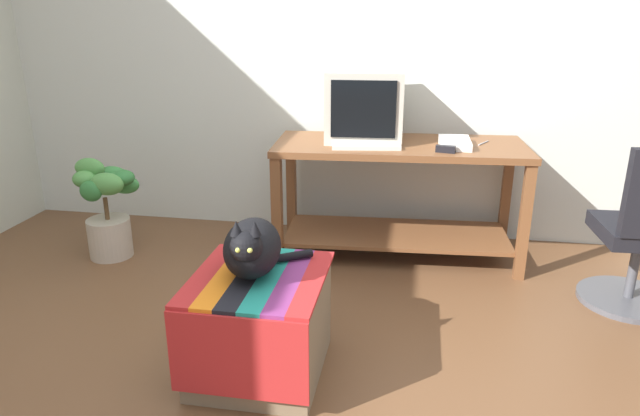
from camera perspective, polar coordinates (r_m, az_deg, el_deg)
name	(u,v)px	position (r m, az deg, el deg)	size (l,w,h in m)	color
ground_plane	(267,404)	(2.44, -5.25, -18.86)	(14.00, 14.00, 0.00)	brown
back_wall	(341,42)	(3.94, 2.15, 16.18)	(8.00, 0.10, 2.60)	silver
desk	(398,180)	(3.60, 7.81, 2.80)	(1.55, 0.72, 0.73)	brown
tv_monitor	(365,106)	(3.58, 4.46, 10.06)	(0.49, 0.45, 0.43)	#BCB7A8
keyboard	(366,146)	(3.40, 4.61, 6.20)	(0.40, 0.15, 0.02)	beige
book	(455,143)	(3.51, 13.24, 6.34)	(0.18, 0.30, 0.04)	white
ottoman_with_blanket	(260,325)	(2.51, -6.01, -11.46)	(0.55, 0.62, 0.45)	#7A664C
cat	(252,247)	(2.38, -6.75, -3.92)	(0.36, 0.42, 0.29)	black
potted_plant	(108,209)	(3.84, -20.33, -0.10)	(0.39, 0.38, 0.64)	#B7A893
stapler	(446,149)	(3.34, 12.39, 5.74)	(0.04, 0.11, 0.04)	black
pen	(483,143)	(3.64, 15.96, 6.25)	(0.01, 0.01, 0.14)	#B7B7BC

